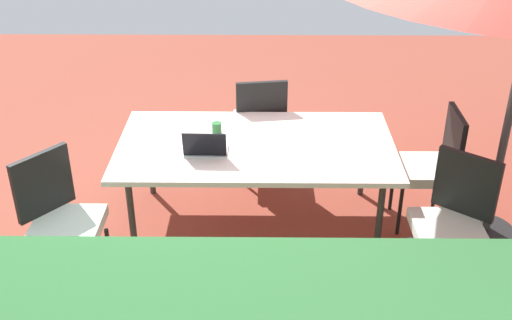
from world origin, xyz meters
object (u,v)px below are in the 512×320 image
(chair_northeast, at_px, (60,216))
(cup, at_px, (217,128))
(dining_table, at_px, (256,149))
(laptop, at_px, (206,149))
(chair_northwest, at_px, (453,219))
(chair_south, at_px, (259,121))
(chair_west, at_px, (431,163))

(chair_northeast, xyz_separation_m, cup, (-1.01, -0.94, 0.21))
(dining_table, height_order, chair_northeast, chair_northeast)
(dining_table, xyz_separation_m, chair_northeast, (1.32, 0.76, -0.13))
(laptop, bearing_deg, dining_table, -153.32)
(dining_table, distance_m, laptop, 0.42)
(chair_northwest, bearing_deg, chair_northeast, -142.18)
(chair_south, distance_m, cup, 0.71)
(dining_table, height_order, laptop, laptop)
(chair_northwest, bearing_deg, laptop, -161.10)
(dining_table, xyz_separation_m, laptop, (0.37, 0.18, 0.09))
(chair_south, bearing_deg, cup, 52.06)
(dining_table, relative_size, cup, 23.99)
(dining_table, xyz_separation_m, chair_south, (-0.02, -0.77, -0.13))
(dining_table, relative_size, laptop, 6.54)
(chair_south, xyz_separation_m, chair_northeast, (1.34, 1.53, 0.00))
(chair_northwest, height_order, chair_west, same)
(chair_south, relative_size, cup, 11.03)
(dining_table, bearing_deg, chair_west, -179.36)
(dining_table, height_order, chair_west, chair_west)
(chair_west, distance_m, laptop, 1.77)
(chair_south, height_order, chair_northeast, same)
(chair_northwest, distance_m, cup, 1.92)
(chair_northeast, height_order, cup, chair_northeast)
(dining_table, distance_m, chair_northwest, 1.55)
(chair_northwest, xyz_separation_m, cup, (1.65, -0.95, 0.21))
(chair_northwest, xyz_separation_m, chair_south, (1.32, -1.54, 0.00))
(cup, bearing_deg, dining_table, 149.83)
(laptop, bearing_deg, chair_south, -111.14)
(chair_northwest, height_order, chair_northeast, same)
(chair_northwest, height_order, chair_south, same)
(chair_south, distance_m, laptop, 1.05)
(chair_west, xyz_separation_m, chair_northeast, (2.70, 0.77, 0.00))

